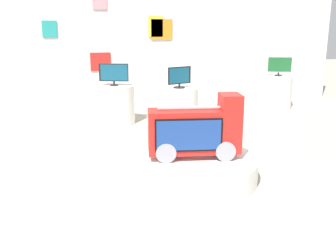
{
  "coord_description": "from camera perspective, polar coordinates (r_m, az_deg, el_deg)",
  "views": [
    {
      "loc": [
        -1.39,
        -4.08,
        1.94
      ],
      "look_at": [
        -0.21,
        1.03,
        0.64
      ],
      "focal_mm": 40.24,
      "sensor_mm": 36.0,
      "label": 1
    }
  ],
  "objects": [
    {
      "name": "display_pedestal_right_rear",
      "position": [
        7.62,
        -8.06,
        1.98
      ],
      "size": [
        0.8,
        0.8,
        0.76
      ],
      "primitive_type": "cylinder",
      "color": "silver",
      "rests_on": "ground"
    },
    {
      "name": "tv_on_left_rear",
      "position": [
        7.17,
        1.75,
        6.19
      ],
      "size": [
        0.48,
        0.21,
        0.4
      ],
      "color": "black",
      "rests_on": "display_pedestal_left_rear"
    },
    {
      "name": "novelty_firetruck_tv",
      "position": [
        4.75,
        4.25,
        -2.25
      ],
      "size": [
        1.19,
        0.53,
        0.81
      ],
      "color": "gray",
      "rests_on": "main_display_pedestal"
    },
    {
      "name": "display_pedestal_left_rear",
      "position": [
        7.28,
        1.71,
        1.54
      ],
      "size": [
        0.72,
        0.72,
        0.76
      ],
      "primitive_type": "cylinder",
      "color": "silver",
      "rests_on": "ground"
    },
    {
      "name": "back_wall_display",
      "position": [
        9.14,
        -4.37,
        11.25
      ],
      "size": [
        10.1,
        0.13,
        3.04
      ],
      "color": "silver",
      "rests_on": "ground"
    },
    {
      "name": "tv_on_center_rear",
      "position": [
        9.25,
        16.48,
        7.62
      ],
      "size": [
        0.57,
        0.21,
        0.45
      ],
      "color": "black",
      "rests_on": "display_pedestal_center_rear"
    },
    {
      "name": "tv_on_right_rear",
      "position": [
        7.52,
        -8.21,
        6.65
      ],
      "size": [
        0.57,
        0.2,
        0.43
      ],
      "color": "black",
      "rests_on": "display_pedestal_right_rear"
    },
    {
      "name": "ground_plane",
      "position": [
        4.73,
        5.36,
        -10.37
      ],
      "size": [
        30.0,
        30.0,
        0.0
      ],
      "primitive_type": "plane",
      "color": "#A8A091"
    },
    {
      "name": "display_pedestal_center_rear",
      "position": [
        9.34,
        16.2,
        3.75
      ],
      "size": [
        0.67,
        0.67,
        0.76
      ],
      "primitive_type": "cylinder",
      "color": "silver",
      "rests_on": "ground"
    },
    {
      "name": "main_display_pedestal",
      "position": [
        4.91,
        3.88,
        -7.6
      ],
      "size": [
        1.63,
        1.63,
        0.29
      ],
      "primitive_type": "cylinder",
      "color": "silver",
      "rests_on": "ground"
    }
  ]
}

